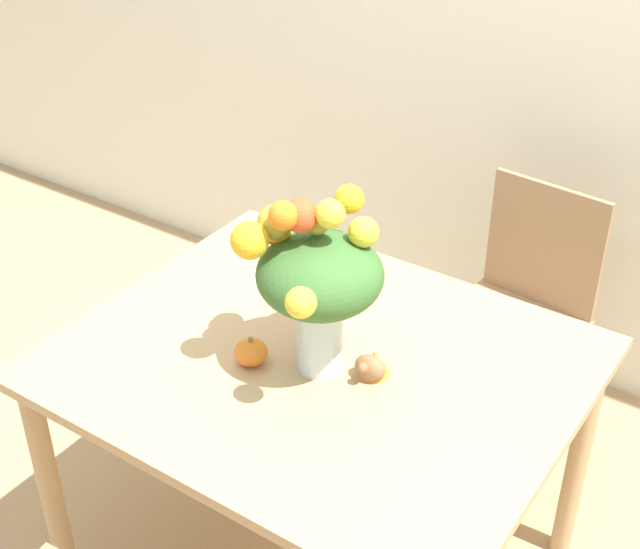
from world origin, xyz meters
name	(u,v)px	position (x,y,z in m)	size (l,w,h in m)	color
wall_back	(552,5)	(0.00, 1.32, 1.35)	(8.00, 0.06, 2.70)	silver
dining_table	(320,388)	(0.00, 0.00, 0.68)	(1.25, 1.04, 0.78)	tan
flower_vase	(315,276)	(0.01, -0.03, 1.04)	(0.34, 0.36, 0.47)	silver
pumpkin	(251,352)	(-0.13, -0.11, 0.81)	(0.08, 0.08, 0.08)	orange
turkey_figurine	(372,365)	(0.15, 0.01, 0.81)	(0.08, 0.11, 0.07)	#936642
dining_chair_near_window	(517,315)	(0.19, 0.88, 0.47)	(0.46, 0.46, 0.89)	#9E7A56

